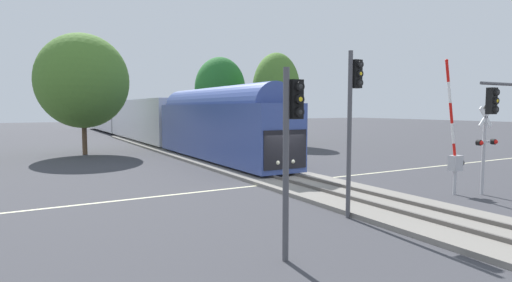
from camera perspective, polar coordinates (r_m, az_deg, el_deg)
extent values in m
plane|color=#3D3D42|center=(21.99, 5.04, -5.73)|extent=(220.00, 220.00, 0.00)
cube|color=beige|center=(21.99, 5.04, -5.72)|extent=(44.00, 0.20, 0.01)
cube|color=gray|center=(21.98, 5.04, -5.50)|extent=(4.40, 80.00, 0.18)
cube|color=#56514C|center=(21.56, 3.47, -5.26)|extent=(0.10, 80.00, 0.14)
cube|color=#56514C|center=(22.36, 6.56, -4.92)|extent=(0.10, 80.00, 0.14)
cube|color=#384C93|center=(30.09, -5.39, 1.41)|extent=(3.00, 17.89, 3.90)
cube|color=black|center=(22.29, 4.12, -1.21)|extent=(2.76, 0.08, 2.15)
cylinder|color=#384C93|center=(30.05, -5.42, 4.89)|extent=(2.76, 16.10, 2.76)
sphere|color=#F4F2CC|center=(22.09, 3.05, -3.04)|extent=(0.24, 0.24, 0.24)
sphere|color=#F4F2CC|center=(22.64, 5.18, -2.87)|extent=(0.24, 0.24, 0.24)
cube|color=silver|center=(50.37, -15.46, 2.94)|extent=(3.00, 23.14, 4.60)
cube|color=black|center=(50.75, -13.81, 3.32)|extent=(0.04, 20.83, 0.90)
cube|color=#193899|center=(50.81, -13.77, 1.69)|extent=(0.04, 21.29, 0.36)
cube|color=silver|center=(73.91, -20.04, 3.31)|extent=(3.00, 23.14, 4.60)
cube|color=black|center=(74.17, -18.90, 3.57)|extent=(0.04, 20.83, 0.90)
cube|color=#193899|center=(74.21, -18.86, 2.45)|extent=(0.04, 21.29, 0.36)
cylinder|color=#B7B7BC|center=(20.78, 26.03, -5.25)|extent=(0.14, 0.14, 1.10)
cube|color=#B7B7BC|center=(20.65, 26.12, -2.79)|extent=(0.56, 0.40, 0.70)
sphere|color=black|center=(20.94, 26.66, -2.71)|extent=(0.36, 0.36, 0.36)
cylinder|color=red|center=(20.53, 26.03, -1.55)|extent=(0.30, 0.12, 0.93)
cylinder|color=white|center=(20.31, 25.83, 0.98)|extent=(0.30, 0.12, 0.93)
cylinder|color=red|center=(20.13, 25.63, 3.55)|extent=(0.30, 0.12, 0.93)
cylinder|color=white|center=(20.00, 25.42, 6.17)|extent=(0.30, 0.12, 0.93)
cylinder|color=red|center=(19.90, 25.22, 8.82)|extent=(0.30, 0.12, 0.93)
sphere|color=red|center=(19.87, 25.11, 10.15)|extent=(0.14, 0.14, 0.14)
cylinder|color=#B2B2B7|center=(21.16, 29.23, -1.38)|extent=(0.14, 0.14, 3.90)
cube|color=white|center=(21.06, 29.45, 2.94)|extent=(0.98, 0.05, 0.98)
cube|color=white|center=(21.06, 29.45, 2.94)|extent=(0.98, 0.05, 0.98)
cube|color=#B2B2B7|center=(21.12, 29.28, -0.12)|extent=(1.10, 0.08, 0.08)
cylinder|color=black|center=(20.60, 28.73, -0.21)|extent=(0.26, 0.18, 0.26)
cylinder|color=black|center=(21.54, 30.27, -0.08)|extent=(0.26, 0.18, 0.26)
sphere|color=red|center=(20.55, 28.97, -0.23)|extent=(0.20, 0.20, 0.20)
sphere|color=red|center=(21.49, 30.50, -0.10)|extent=(0.20, 0.20, 0.20)
cone|color=black|center=(21.07, 29.45, 4.22)|extent=(0.28, 0.28, 0.22)
cylinder|color=#4C4C51|center=(10.40, 4.20, -3.47)|extent=(0.16, 0.16, 4.96)
cube|color=black|center=(10.45, 5.53, 5.82)|extent=(0.34, 0.26, 1.00)
sphere|color=#262626|center=(10.34, 6.03, 7.60)|extent=(0.20, 0.20, 0.20)
cylinder|color=black|center=(10.32, 6.13, 7.60)|extent=(0.24, 0.10, 0.24)
sphere|color=yellow|center=(10.33, 6.01, 5.83)|extent=(0.20, 0.20, 0.20)
cylinder|color=black|center=(10.31, 6.11, 5.83)|extent=(0.24, 0.10, 0.24)
sphere|color=#262626|center=(10.33, 6.00, 4.05)|extent=(0.20, 0.20, 0.20)
cylinder|color=black|center=(10.31, 6.10, 4.05)|extent=(0.24, 0.10, 0.24)
cylinder|color=#4C4C51|center=(14.83, 12.91, 0.76)|extent=(0.16, 0.16, 5.95)
cube|color=black|center=(15.03, 13.86, 9.08)|extent=(0.34, 0.26, 1.00)
sphere|color=#262626|center=(14.95, 14.29, 10.33)|extent=(0.20, 0.20, 0.20)
cylinder|color=black|center=(14.93, 14.37, 10.34)|extent=(0.24, 0.10, 0.24)
sphere|color=yellow|center=(14.93, 14.26, 9.11)|extent=(0.20, 0.20, 0.20)
cylinder|color=black|center=(14.90, 14.34, 9.11)|extent=(0.24, 0.10, 0.24)
sphere|color=#262626|center=(14.90, 14.24, 7.88)|extent=(0.20, 0.20, 0.20)
cylinder|color=black|center=(14.88, 14.32, 7.89)|extent=(0.24, 0.10, 0.24)
cube|color=black|center=(17.75, 30.08, 4.87)|extent=(0.34, 0.26, 1.00)
sphere|color=#262626|center=(17.68, 30.54, 5.90)|extent=(0.20, 0.20, 0.20)
cylinder|color=black|center=(17.67, 30.62, 5.89)|extent=(0.24, 0.10, 0.24)
sphere|color=yellow|center=(17.68, 30.50, 4.86)|extent=(0.20, 0.20, 0.20)
cylinder|color=black|center=(17.66, 30.58, 4.86)|extent=(0.24, 0.10, 0.24)
sphere|color=#262626|center=(17.67, 30.45, 3.82)|extent=(0.20, 0.20, 0.20)
cylinder|color=black|center=(17.66, 30.54, 3.82)|extent=(0.24, 0.10, 0.24)
cylinder|color=brown|center=(37.55, -22.87, 0.71)|extent=(0.40, 0.40, 3.25)
ellipsoid|color=#4C7A2D|center=(37.55, -23.09, 7.73)|extent=(7.55, 7.55, 7.92)
cylinder|color=brown|center=(46.94, -5.01, 1.92)|extent=(0.55, 0.55, 3.50)
ellipsoid|color=#236628|center=(46.94, -5.05, 7.31)|extent=(5.75, 5.75, 7.11)
cylinder|color=brown|center=(43.32, 2.82, 1.30)|extent=(0.42, 0.42, 2.89)
ellipsoid|color=#4C7A2D|center=(43.29, 2.84, 7.10)|extent=(5.04, 5.04, 7.84)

